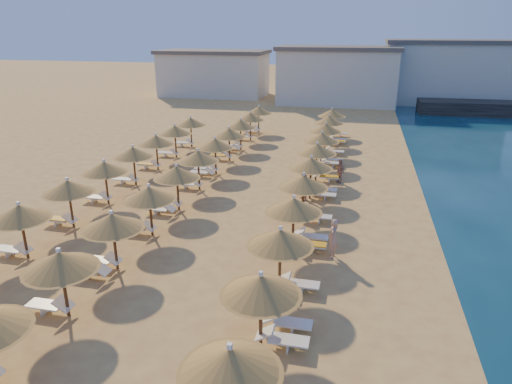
% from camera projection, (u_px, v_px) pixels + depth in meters
% --- Properties ---
extents(ground, '(220.00, 220.00, 0.00)m').
position_uv_depth(ground, '(220.00, 245.00, 21.15)').
color(ground, tan).
rests_on(ground, ground).
extents(hotel_blocks, '(47.48, 12.11, 8.10)m').
position_uv_depth(hotel_blocks, '(336.00, 73.00, 61.99)').
color(hotel_blocks, beige).
rests_on(hotel_blocks, ground).
extents(parasol_row_east, '(2.57, 39.99, 2.63)m').
position_uv_depth(parasol_row_east, '(308.00, 173.00, 24.75)').
color(parasol_row_east, brown).
rests_on(parasol_row_east, ground).
extents(parasol_row_west, '(2.57, 39.99, 2.63)m').
position_uv_depth(parasol_row_west, '(188.00, 165.00, 26.19)').
color(parasol_row_west, brown).
rests_on(parasol_row_west, ground).
extents(parasol_row_inland, '(2.57, 26.38, 2.63)m').
position_uv_depth(parasol_row_inland, '(120.00, 160.00, 27.10)').
color(parasol_row_inland, brown).
rests_on(parasol_row_inland, ground).
extents(loungers, '(14.29, 38.00, 0.66)m').
position_uv_depth(loungers, '(219.00, 197.00, 26.20)').
color(loungers, white).
rests_on(loungers, ground).
extents(beachgoer_c, '(0.87, 0.98, 1.60)m').
position_uv_depth(beachgoer_c, '(340.00, 171.00, 29.49)').
color(beachgoer_c, tan).
rests_on(beachgoer_c, ground).
extents(beachgoer_b, '(0.94, 1.02, 1.69)m').
position_uv_depth(beachgoer_b, '(303.00, 187.00, 26.42)').
color(beachgoer_b, tan).
rests_on(beachgoer_b, ground).
extents(beachgoer_a, '(0.43, 0.66, 1.80)m').
position_uv_depth(beachgoer_a, '(333.00, 238.00, 19.79)').
color(beachgoer_a, tan).
rests_on(beachgoer_a, ground).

